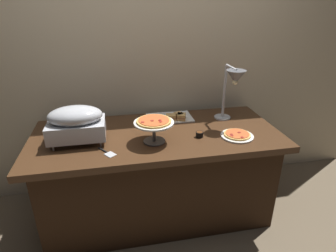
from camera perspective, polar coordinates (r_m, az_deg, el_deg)
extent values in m
plane|color=brown|center=(2.60, -2.00, -16.69)|extent=(8.00, 8.00, 0.00)
cube|color=#C6B593|center=(2.51, -4.30, 12.65)|extent=(4.40, 0.04, 2.40)
cube|color=#422816|center=(2.19, -2.28, -1.98)|extent=(1.90, 0.84, 0.05)
cube|color=black|center=(2.38, -2.13, -10.21)|extent=(1.75, 0.74, 0.71)
cylinder|color=#B7BABF|center=(2.07, -22.23, -4.15)|extent=(0.01, 0.01, 0.04)
cylinder|color=#B7BABF|center=(2.02, -13.49, -3.53)|extent=(0.01, 0.01, 0.04)
cylinder|color=#B7BABF|center=(2.25, -21.39, -1.70)|extent=(0.01, 0.01, 0.04)
cylinder|color=#B7BABF|center=(2.21, -13.38, -1.08)|extent=(0.01, 0.01, 0.04)
cube|color=#B7BABF|center=(2.10, -17.93, -0.62)|extent=(0.39, 0.26, 0.12)
ellipsoid|color=#B7BABF|center=(2.06, -18.29, 1.98)|extent=(0.37, 0.25, 0.13)
cylinder|color=#B7BABF|center=(2.50, 10.91, 1.78)|extent=(0.14, 0.14, 0.01)
cylinder|color=#B7BABF|center=(2.42, 11.34, 6.82)|extent=(0.02, 0.02, 0.45)
cylinder|color=#B7BABF|center=(2.28, 12.71, 11.47)|extent=(0.02, 0.19, 0.02)
cone|color=#595B60|center=(2.20, 13.56, 9.63)|extent=(0.15, 0.15, 0.10)
sphere|color=#F9EAB2|center=(2.21, 13.46, 8.63)|extent=(0.04, 0.04, 0.04)
cylinder|color=white|center=(2.18, 13.79, -1.96)|extent=(0.24, 0.24, 0.01)
cylinder|color=#DBA856|center=(2.17, 13.82, -1.68)|extent=(0.20, 0.20, 0.01)
cylinder|color=#C65628|center=(2.17, 13.84, -1.49)|extent=(0.17, 0.17, 0.00)
cylinder|color=maroon|center=(2.12, 12.79, -1.88)|extent=(0.02, 0.02, 0.00)
cylinder|color=maroon|center=(2.14, 12.72, -1.66)|extent=(0.02, 0.02, 0.00)
cylinder|color=maroon|center=(2.11, 14.76, -2.21)|extent=(0.02, 0.02, 0.00)
cylinder|color=maroon|center=(2.18, 14.19, -1.27)|extent=(0.02, 0.02, 0.00)
cylinder|color=#595B60|center=(2.01, -2.83, -1.35)|extent=(0.02, 0.02, 0.14)
cylinder|color=#595B60|center=(2.04, -2.79, -3.06)|extent=(0.16, 0.16, 0.01)
cylinder|color=white|center=(1.98, -2.87, 0.68)|extent=(0.28, 0.28, 0.01)
cylinder|color=gold|center=(1.98, -2.88, 1.00)|extent=(0.25, 0.25, 0.01)
cylinder|color=#C65628|center=(1.97, -2.88, 1.21)|extent=(0.22, 0.22, 0.00)
cylinder|color=maroon|center=(1.94, -5.15, 0.77)|extent=(0.02, 0.02, 0.00)
cylinder|color=maroon|center=(1.96, -1.77, 1.18)|extent=(0.02, 0.02, 0.00)
cylinder|color=maroon|center=(1.94, -1.51, 0.88)|extent=(0.02, 0.02, 0.00)
cylinder|color=maroon|center=(1.96, -3.25, 1.10)|extent=(0.02, 0.02, 0.00)
cube|color=white|center=(2.44, 0.33, 1.72)|extent=(0.38, 0.25, 0.01)
cube|color=tan|center=(2.39, 2.72, 1.51)|extent=(0.09, 0.10, 0.02)
cube|color=#9E6642|center=(2.38, 2.72, 1.86)|extent=(0.09, 0.10, 0.01)
cube|color=tan|center=(2.38, 2.73, 2.22)|extent=(0.09, 0.10, 0.02)
cube|color=tan|center=(2.37, 0.56, 1.39)|extent=(0.09, 0.08, 0.02)
cube|color=#9E6642|center=(2.37, 0.56, 1.75)|extent=(0.09, 0.08, 0.01)
cube|color=tan|center=(2.36, 0.57, 2.11)|extent=(0.09, 0.08, 0.02)
cube|color=tan|center=(2.42, 2.15, 1.79)|extent=(0.08, 0.08, 0.02)
cube|color=#9E6642|center=(2.41, 2.16, 2.14)|extent=(0.08, 0.08, 0.01)
cube|color=tan|center=(2.40, 2.16, 2.49)|extent=(0.08, 0.08, 0.02)
cube|color=tan|center=(2.35, -2.04, 1.13)|extent=(0.10, 0.09, 0.02)
cube|color=#9E6642|center=(2.34, -2.04, 1.49)|extent=(0.10, 0.09, 0.01)
cube|color=tan|center=(2.34, -2.05, 1.86)|extent=(0.10, 0.09, 0.02)
cylinder|color=black|center=(2.12, 6.40, -1.69)|extent=(0.06, 0.06, 0.04)
cylinder|color=#562D14|center=(2.11, 6.43, -1.26)|extent=(0.05, 0.05, 0.01)
cube|color=#B7BABF|center=(1.91, -11.60, -5.68)|extent=(0.09, 0.09, 0.00)
cylinder|color=black|center=(1.98, -13.07, -4.76)|extent=(0.07, 0.09, 0.01)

